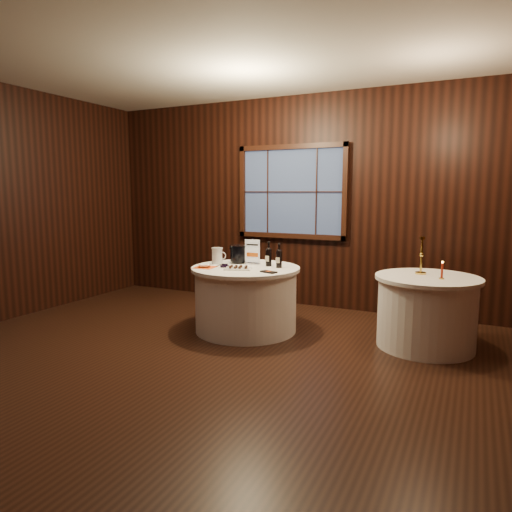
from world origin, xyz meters
The scene contains 16 objects.
ground centered at (0.00, 0.00, 0.00)m, with size 6.00×6.00×0.00m, color black.
back_wall centered at (0.00, 2.48, 1.54)m, with size 6.00×0.10×3.00m.
main_table centered at (0.00, 1.00, 0.39)m, with size 1.28×1.28×0.77m.
side_table centered at (2.00, 1.30, 0.39)m, with size 1.08×1.08×0.77m.
sign_stand centered at (-0.02, 1.22, 0.88)m, with size 0.20×0.10×0.31m.
port_bottle_left centered at (0.22, 1.18, 0.90)m, with size 0.07×0.08×0.29m.
port_bottle_right centered at (0.37, 1.12, 0.90)m, with size 0.07×0.07×0.29m.
ice_bucket centered at (-0.21, 1.22, 0.89)m, with size 0.22×0.22×0.22m.
chocolate_plate centered at (0.00, 0.81, 0.79)m, with size 0.34×0.28×0.04m.
chocolate_box centered at (0.40, 0.77, 0.78)m, with size 0.18×0.09×0.02m, color black.
grape_bunch centered at (-0.20, 0.85, 0.79)m, with size 0.18×0.09×0.04m.
glass_pitcher centered at (-0.42, 1.06, 0.87)m, with size 0.19×0.14×0.20m.
orange_napkin centered at (-0.41, 0.76, 0.77)m, with size 0.23×0.23×0.00m, color #F05014.
cracker_bowl centered at (-0.41, 0.76, 0.79)m, with size 0.15×0.15×0.04m, color white.
brass_candlestick centered at (1.91, 1.41, 0.92)m, with size 0.11×0.11×0.41m.
red_candle centered at (2.14, 1.19, 0.84)m, with size 0.05×0.05×0.19m.
Camera 1 is at (2.42, -3.73, 1.65)m, focal length 32.00 mm.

